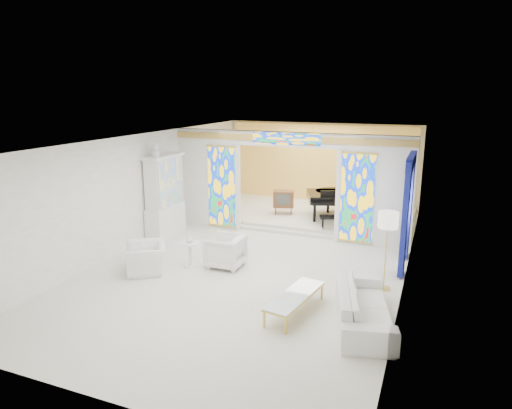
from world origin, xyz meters
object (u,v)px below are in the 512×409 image
at_px(tv_console, 284,199).
at_px(armchair_right, 225,251).
at_px(coffee_table, 295,296).
at_px(grand_piano, 331,196).
at_px(sofa, 364,306).
at_px(china_cabinet, 165,197).
at_px(armchair_left, 146,258).

bearing_deg(tv_console, armchair_right, -106.73).
height_order(coffee_table, grand_piano, grand_piano).
bearing_deg(sofa, grand_piano, 3.53).
bearing_deg(china_cabinet, tv_console, 48.75).
bearing_deg(china_cabinet, armchair_right, -30.09).
bearing_deg(tv_console, coffee_table, -86.85).
bearing_deg(armchair_right, china_cabinet, -121.29).
distance_m(armchair_right, grand_piano, 5.04).
distance_m(china_cabinet, tv_console, 3.97).
xyz_separation_m(china_cabinet, grand_piano, (4.11, 3.27, -0.34)).
relative_size(grand_piano, tv_console, 3.50).
relative_size(sofa, grand_piano, 0.87).
xyz_separation_m(armchair_left, armchair_right, (1.59, 0.95, 0.06)).
relative_size(armchair_left, grand_piano, 0.37).
xyz_separation_m(china_cabinet, armchair_left, (1.06, -2.49, -0.84)).
height_order(armchair_right, sofa, armchair_right).
bearing_deg(armchair_right, tv_console, 179.42).
bearing_deg(coffee_table, tv_console, 110.49).
bearing_deg(grand_piano, armchair_right, -127.54).
height_order(armchair_right, grand_piano, grand_piano).
bearing_deg(armchair_right, sofa, 64.95).
xyz_separation_m(armchair_left, tv_console, (1.54, 5.46, 0.35)).
height_order(china_cabinet, armchair_left, china_cabinet).
height_order(china_cabinet, grand_piano, china_cabinet).
bearing_deg(armchair_right, coffee_table, 52.48).
xyz_separation_m(armchair_right, grand_piano, (1.46, 4.80, 0.44)).
bearing_deg(grand_piano, sofa, -92.69).
distance_m(armchair_left, grand_piano, 6.54).
relative_size(coffee_table, grand_piano, 0.65).
relative_size(armchair_right, tv_console, 1.10).
bearing_deg(coffee_table, armchair_left, 169.65).
bearing_deg(sofa, tv_console, 16.11).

